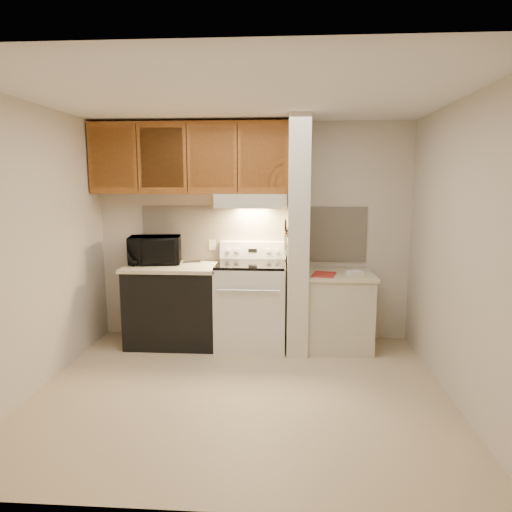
{
  "coord_description": "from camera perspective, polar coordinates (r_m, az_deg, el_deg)",
  "views": [
    {
      "loc": [
        0.38,
        -3.77,
        1.83
      ],
      "look_at": [
        0.08,
        0.75,
        1.09
      ],
      "focal_mm": 32.0,
      "sensor_mm": 36.0,
      "label": 1
    }
  ],
  "objects": [
    {
      "name": "right_cab_base",
      "position": [
        5.15,
        10.28,
        -6.95
      ],
      "size": [
        0.7,
        0.6,
        0.81
      ],
      "primitive_type": "cube",
      "color": "beige",
      "rests_on": "floor"
    },
    {
      "name": "knife_blade_a",
      "position": [
        4.73,
        3.7,
        1.84
      ],
      "size": [
        0.01,
        0.03,
        0.16
      ],
      "primitive_type": "cube",
      "color": "silver",
      "rests_on": "knife_strip"
    },
    {
      "name": "knife_blade_b",
      "position": [
        4.83,
        3.7,
        1.86
      ],
      "size": [
        0.01,
        0.04,
        0.18
      ],
      "primitive_type": "cube",
      "color": "silver",
      "rests_on": "knife_strip"
    },
    {
      "name": "ceiling",
      "position": [
        3.85,
        -2.08,
        19.3
      ],
      "size": [
        3.6,
        3.6,
        0.0
      ],
      "primitive_type": "plane",
      "rotation": [
        3.14,
        0.0,
        0.0
      ],
      "color": "white",
      "rests_on": "wall_back"
    },
    {
      "name": "oven_handle",
      "position": [
        4.72,
        -0.96,
        -4.35
      ],
      "size": [
        0.65,
        0.02,
        0.02
      ],
      "primitive_type": "cylinder",
      "rotation": [
        0.0,
        1.57,
        0.0
      ],
      "color": "silver",
      "rests_on": "range_body"
    },
    {
      "name": "knife_handle_c",
      "position": [
        4.89,
        3.72,
        3.84
      ],
      "size": [
        0.02,
        0.02,
        0.1
      ],
      "primitive_type": "cylinder",
      "color": "black",
      "rests_on": "knife_strip"
    },
    {
      "name": "cab_gap_b",
      "position": [
        5.05,
        -8.65,
        12.05
      ],
      "size": [
        0.01,
        0.01,
        0.73
      ],
      "primitive_type": "cube",
      "color": "black",
      "rests_on": "upper_cabinets"
    },
    {
      "name": "upper_cabinets",
      "position": [
        5.21,
        -8.26,
        11.97
      ],
      "size": [
        2.18,
        0.33,
        0.77
      ],
      "primitive_type": "cube",
      "color": "brown",
      "rests_on": "wall_back"
    },
    {
      "name": "cooktop",
      "position": [
        5.02,
        -0.63,
        -1.02
      ],
      "size": [
        0.74,
        0.64,
        0.03
      ],
      "primitive_type": "cube",
      "color": "black",
      "rests_on": "range_body"
    },
    {
      "name": "cab_gap_a",
      "position": [
        5.2,
        -14.65,
        11.78
      ],
      "size": [
        0.01,
        0.01,
        0.73
      ],
      "primitive_type": "cube",
      "color": "black",
      "rests_on": "upper_cabinets"
    },
    {
      "name": "knife_handle_b",
      "position": [
        4.81,
        3.72,
        3.75
      ],
      "size": [
        0.02,
        0.02,
        0.1
      ],
      "primitive_type": "cylinder",
      "color": "black",
      "rests_on": "knife_strip"
    },
    {
      "name": "range_hood",
      "position": [
        5.07,
        -0.53,
        6.94
      ],
      "size": [
        0.78,
        0.44,
        0.15
      ],
      "primitive_type": "cube",
      "color": "beige",
      "rests_on": "upper_cabinets"
    },
    {
      "name": "spoon_rest",
      "position": [
        5.32,
        -8.03,
        -0.71
      ],
      "size": [
        0.21,
        0.12,
        0.01
      ],
      "primitive_type": "cube",
      "rotation": [
        0.0,
        0.0,
        0.3
      ],
      "color": "black",
      "rests_on": "left_countertop"
    },
    {
      "name": "knife_handle_d",
      "position": [
        4.98,
        3.72,
        3.94
      ],
      "size": [
        0.02,
        0.02,
        0.1
      ],
      "primitive_type": "cylinder",
      "color": "black",
      "rests_on": "knife_strip"
    },
    {
      "name": "left_countertop",
      "position": [
        5.18,
        -10.38,
        -1.36
      ],
      "size": [
        1.04,
        0.67,
        0.04
      ],
      "primitive_type": "cube",
      "color": "beige",
      "rests_on": "dishwasher_front"
    },
    {
      "name": "red_folder",
      "position": [
        4.91,
        8.49,
        -2.29
      ],
      "size": [
        0.29,
        0.36,
        0.01
      ],
      "primitive_type": "cube",
      "rotation": [
        0.0,
        0.0,
        -0.22
      ],
      "color": "#AA2A23",
      "rests_on": "right_countertop"
    },
    {
      "name": "knife_blade_d",
      "position": [
        4.98,
        3.7,
        2.2
      ],
      "size": [
        0.01,
        0.04,
        0.16
      ],
      "primitive_type": "cube",
      "color": "silver",
      "rests_on": "knife_strip"
    },
    {
      "name": "cab_door_a",
      "position": [
        5.29,
        -17.51,
        11.6
      ],
      "size": [
        0.46,
        0.01,
        0.63
      ],
      "primitive_type": "cube",
      "color": "brown",
      "rests_on": "upper_cabinets"
    },
    {
      "name": "floor",
      "position": [
        4.2,
        -1.88,
        -16.53
      ],
      "size": [
        3.6,
        3.6,
        0.0
      ],
      "primitive_type": "plane",
      "color": "#C5B18D",
      "rests_on": "ground"
    },
    {
      "name": "knife_handle_e",
      "position": [
        5.05,
        3.72,
        4.01
      ],
      "size": [
        0.02,
        0.02,
        0.1
      ],
      "primitive_type": "cylinder",
      "color": "black",
      "rests_on": "knife_strip"
    },
    {
      "name": "knife_blade_c",
      "position": [
        4.91,
        3.7,
        1.87
      ],
      "size": [
        0.01,
        0.04,
        0.2
      ],
      "primitive_type": "cube",
      "color": "silver",
      "rests_on": "knife_strip"
    },
    {
      "name": "partition_pillar",
      "position": [
        4.95,
        5.26,
        2.5
      ],
      "size": [
        0.22,
        0.7,
        2.5
      ],
      "primitive_type": "cube",
      "color": "beige",
      "rests_on": "floor"
    },
    {
      "name": "wall_right",
      "position": [
        4.07,
        24.16,
        0.26
      ],
      "size": [
        0.02,
        3.0,
        2.5
      ],
      "primitive_type": "cube",
      "color": "beige",
      "rests_on": "floor"
    },
    {
      "name": "range_body",
      "position": [
        5.12,
        -0.62,
        -6.25
      ],
      "size": [
        0.76,
        0.65,
        0.92
      ],
      "primitive_type": "cube",
      "color": "silver",
      "rests_on": "floor"
    },
    {
      "name": "pillar_trim",
      "position": [
        4.95,
        3.92,
        3.09
      ],
      "size": [
        0.01,
        0.7,
        0.04
      ],
      "primitive_type": "cube",
      "color": "brown",
      "rests_on": "partition_pillar"
    },
    {
      "name": "wall_left",
      "position": [
        4.39,
        -26.04,
        0.74
      ],
      "size": [
        0.02,
        3.0,
        2.5
      ],
      "primitive_type": "cube",
      "color": "beige",
      "rests_on": "floor"
    },
    {
      "name": "wall_back",
      "position": [
        5.31,
        -0.35,
        2.99
      ],
      "size": [
        3.6,
        2.5,
        0.02
      ],
      "primitive_type": "cube",
      "rotation": [
        1.57,
        0.0,
        0.0
      ],
      "color": "beige",
      "rests_on": "floor"
    },
    {
      "name": "white_box",
      "position": [
        4.97,
        12.25,
        -2.08
      ],
      "size": [
        0.19,
        0.17,
        0.04
      ],
      "primitive_type": "cube",
      "rotation": [
        0.0,
        0.0,
        0.42
      ],
      "color": "white",
      "rests_on": "right_countertop"
    },
    {
      "name": "knife_blade_e",
      "position": [
        5.07,
        3.71,
        2.22
      ],
      "size": [
        0.01,
        0.04,
        0.18
      ],
      "primitive_type": "cube",
      "color": "silver",
      "rests_on": "knife_strip"
    },
    {
      "name": "knife_strip",
      "position": [
        4.89,
        3.85,
        3.26
      ],
      "size": [
        0.02,
        0.42,
        0.04
      ],
      "primitive_type": "cube",
      "color": "black",
      "rests_on": "partition_pillar"
    },
    {
      "name": "oven_mitt",
      "position": [
        5.13,
        3.72,
        1.59
      ],
      "size": [
        0.03,
        0.11,
        0.26
      ],
      "primitive_type": "cube",
      "color": "gray",
      "rests_on": "partition_pillar"
    },
    {
      "name": "microwave",
      "position": [
        5.29,
        -12.51,
        0.75
      ],
      "size": [
        0.62,
        0.47,
        0.31
      ],
      "primitive_type": "imported",
      "rotation": [
        0.0,
        0.0,
        0.17
      ],
      "color": "black",
      "rests_on": "left_countertop"
    },
    {
      "name": "knife_handle_a",
      "position": [
        4.73,
        3.71,
        3.66
      ],
      "size": [
        0.02,
        0.02,
        0.1
      ],
      "primitive_type": "cylinder",
      "color": "black",
      "rests_on": "knife_strip"
    },
    {
      "name": "range_backguard",
      "position": [
        5.28,
        -0.39,
        0.76
      ],
      "size": [
        0.76,
        0.08,
        0.2
      ],
      "primitive_type": "cube",
      "color": "silver",
      "rests_on": "range_body"
    },
    {
      "name": "range_knob_right_inner",
      "position": [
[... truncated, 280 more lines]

